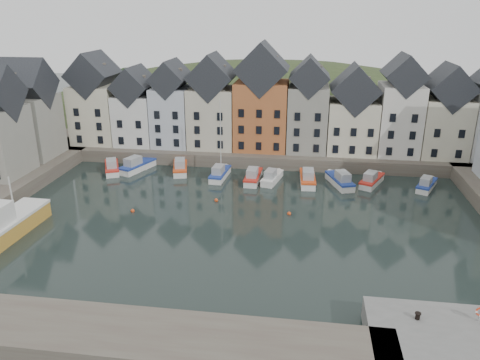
% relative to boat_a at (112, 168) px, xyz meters
% --- Properties ---
extents(ground, '(260.00, 260.00, 0.00)m').
position_rel_boat_a_xyz_m(ground, '(22.78, -17.52, -0.75)').
color(ground, black).
rests_on(ground, ground).
extents(far_quay, '(90.00, 16.00, 2.00)m').
position_rel_boat_a_xyz_m(far_quay, '(22.78, 12.48, 0.25)').
color(far_quay, '#51463E').
rests_on(far_quay, ground).
extents(near_wall, '(50.00, 6.00, 2.00)m').
position_rel_boat_a_xyz_m(near_wall, '(12.78, -39.52, 0.25)').
color(near_wall, '#51463E').
rests_on(near_wall, ground).
extents(hillside, '(153.60, 70.40, 64.00)m').
position_rel_boat_a_xyz_m(hillside, '(22.80, 38.48, -18.71)').
color(hillside, '#29361B').
rests_on(hillside, ground).
extents(far_terrace, '(72.37, 8.16, 17.78)m').
position_rel_boat_a_xyz_m(far_terrace, '(25.99, 10.48, 8.12)').
color(far_terrace, beige).
rests_on(far_terrace, far_quay).
extents(left_terrace, '(7.65, 17.00, 15.69)m').
position_rel_boat_a_xyz_m(left_terrace, '(-13.22, -4.02, 8.12)').
color(left_terrace, gray).
rests_on(left_terrace, left_quay).
extents(mooring_buoys, '(20.50, 5.50, 0.50)m').
position_rel_boat_a_xyz_m(mooring_buoys, '(18.78, -12.18, -0.60)').
color(mooring_buoys, '#D34518').
rests_on(mooring_buoys, ground).
extents(boat_a, '(4.55, 6.84, 2.53)m').
position_rel_boat_a_xyz_m(boat_a, '(0.00, 0.00, 0.00)').
color(boat_a, silver).
rests_on(boat_a, ground).
extents(boat_b, '(4.47, 7.32, 2.69)m').
position_rel_boat_a_xyz_m(boat_b, '(3.70, 1.25, 0.05)').
color(boat_b, silver).
rests_on(boat_b, ground).
extents(boat_c, '(3.72, 7.12, 2.62)m').
position_rel_boat_a_xyz_m(boat_c, '(10.81, 1.53, 0.03)').
color(boat_c, silver).
rests_on(boat_c, ground).
extents(boat_d, '(2.49, 6.59, 12.33)m').
position_rel_boat_a_xyz_m(boat_d, '(17.59, -0.46, 0.05)').
color(boat_d, silver).
rests_on(boat_d, ground).
extents(boat_e, '(2.25, 6.60, 2.51)m').
position_rel_boat_a_xyz_m(boat_e, '(22.82, -1.12, -0.00)').
color(boat_e, silver).
rests_on(boat_e, ground).
extents(boat_f, '(3.15, 6.27, 2.31)m').
position_rel_boat_a_xyz_m(boat_f, '(25.64, -0.92, -0.07)').
color(boat_f, silver).
rests_on(boat_f, ground).
extents(boat_g, '(2.52, 7.06, 2.67)m').
position_rel_boat_a_xyz_m(boat_g, '(30.99, -0.84, 0.04)').
color(boat_g, silver).
rests_on(boat_g, ground).
extents(boat_h, '(4.23, 7.12, 2.61)m').
position_rel_boat_a_xyz_m(boat_h, '(35.76, -1.05, 0.03)').
color(boat_h, silver).
rests_on(boat_h, ground).
extents(boat_i, '(4.42, 6.58, 2.43)m').
position_rel_boat_a_xyz_m(boat_i, '(40.36, -0.15, -0.03)').
color(boat_i, silver).
rests_on(boat_i, ground).
extents(boat_j, '(4.10, 6.06, 2.24)m').
position_rel_boat_a_xyz_m(boat_j, '(48.03, -0.74, -0.08)').
color(boat_j, silver).
rests_on(boat_j, ground).
extents(large_vessel, '(4.09, 13.50, 6.97)m').
position_rel_boat_a_xyz_m(large_vessel, '(-3.06, -24.11, 0.88)').
color(large_vessel, '#BF8D33').
rests_on(large_vessel, ground).
extents(mooring_bollard, '(0.48, 0.48, 0.56)m').
position_rel_boat_a_xyz_m(mooring_bollard, '(39.63, -35.09, 1.56)').
color(mooring_bollard, black).
rests_on(mooring_bollard, near_quay).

